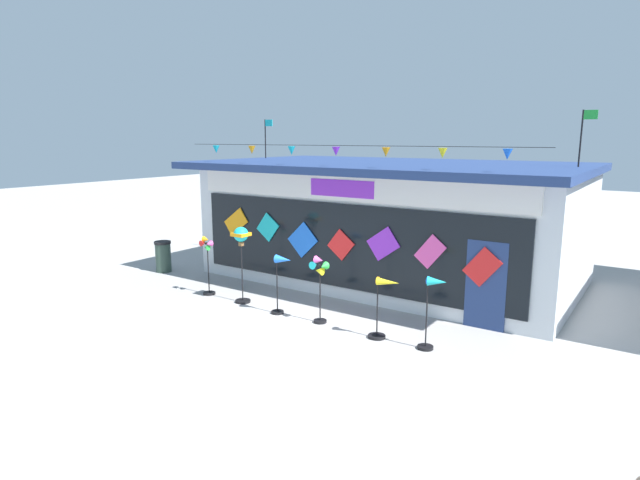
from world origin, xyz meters
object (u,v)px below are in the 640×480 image
Objects in this scene: wind_spinner_center_left at (281,273)px; wind_spinner_center_right at (319,276)px; wind_spinner_far_right at (432,304)px; trash_bin at (163,256)px; wind_spinner_right at (383,304)px; kite_shop_building at (392,220)px; wind_spinner_far_left at (207,258)px; wind_spinner_left at (241,243)px.

wind_spinner_center_left is 0.93× the size of wind_spinner_center_right.
wind_spinner_far_right reaches higher than trash_bin.
wind_spinner_right is at bearing -7.82° from trash_bin.
wind_spinner_right is at bearing -2.19° from wind_spinner_center_right.
wind_spinner_right is 8.53m from trash_bin.
wind_spinner_center_left is at bearing 179.84° from wind_spinner_far_right.
wind_spinner_center_right is at bearing -9.18° from trash_bin.
kite_shop_building reaches higher than wind_spinner_center_left.
wind_spinner_right is 0.88× the size of wind_spinner_far_right.
kite_shop_building reaches higher than trash_bin.
kite_shop_building reaches higher than wind_spinner_far_left.
wind_spinner_right is 1.37× the size of trash_bin.
wind_spinner_right is (5.42, -0.19, -0.25)m from wind_spinner_far_left.
wind_spinner_left reaches higher than wind_spinner_far_left.
wind_spinner_far_left reaches higher than wind_spinner_right.
wind_spinner_left is 1.54m from wind_spinner_center_left.
wind_spinner_right is at bearing -178.38° from wind_spinner_far_right.
kite_shop_building is 8.02× the size of wind_spinner_right.
kite_shop_building is at bearing 114.88° from wind_spinner_right.
wind_spinner_left is 1.26× the size of wind_spinner_center_right.
wind_spinner_left is 2.02× the size of trash_bin.
wind_spinner_right is at bearing -65.12° from kite_shop_building.
wind_spinner_far_left is at bearing 176.76° from wind_spinner_center_left.
trash_bin is (-9.53, 1.13, -0.48)m from wind_spinner_far_right.
wind_spinner_left is at bearing 177.97° from wind_spinner_far_right.
trash_bin is at bearing 170.82° from wind_spinner_center_right.
trash_bin is at bearing 162.27° from wind_spinner_far_left.
wind_spinner_far_right is (2.74, -0.03, -0.14)m from wind_spinner_center_right.
wind_spinner_left is at bearing 173.03° from wind_spinner_center_left.
wind_spinner_far_right is at bearing -0.69° from wind_spinner_center_right.
wind_spinner_center_right is 1.03× the size of wind_spinner_far_right.
wind_spinner_left reaches higher than wind_spinner_far_right.
wind_spinner_far_left is at bearing 177.96° from wind_spinner_right.
wind_spinner_left reaches higher than wind_spinner_center_left.
kite_shop_building is at bearing 29.29° from trash_bin.
wind_spinner_far_right is at bearing -0.16° from wind_spinner_center_left.
kite_shop_building reaches higher than wind_spinner_far_right.
wind_spinner_center_left is at bearing -6.97° from wind_spinner_left.
wind_spinner_center_right is (3.76, -0.13, 0.10)m from wind_spinner_far_left.
wind_spinner_center_right is (2.52, -0.15, -0.45)m from wind_spinner_left.
wind_spinner_left is at bearing 1.11° from wind_spinner_far_left.
wind_spinner_far_left is 1.02× the size of wind_spinner_center_right.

